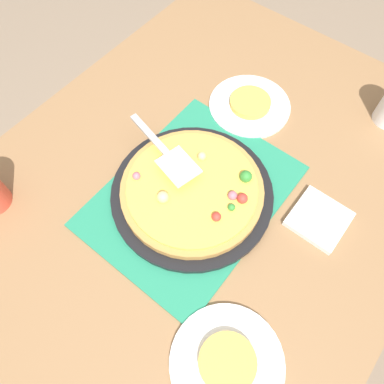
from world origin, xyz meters
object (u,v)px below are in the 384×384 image
(pizza_server, at_px, (166,152))
(pizza_pan, at_px, (192,193))
(plate_near_left, at_px, (250,106))
(pizza, at_px, (193,189))
(served_slice_right, at_px, (227,362))
(napkin_stack, at_px, (319,219))
(served_slice_left, at_px, (250,102))
(plate_far_right, at_px, (227,363))

(pizza_server, bearing_deg, pizza_pan, 76.18)
(pizza_pan, relative_size, pizza_server, 1.63)
(plate_near_left, bearing_deg, pizza, 8.90)
(pizza_pan, bearing_deg, served_slice_right, 48.67)
(served_slice_right, xyz_separation_m, napkin_stack, (-0.37, -0.01, -0.01))
(pizza_pan, xyz_separation_m, served_slice_left, (-0.31, -0.05, 0.01))
(plate_near_left, height_order, served_slice_left, served_slice_left)
(pizza_pan, relative_size, pizza, 1.15)
(napkin_stack, bearing_deg, pizza, -64.10)
(pizza_pan, xyz_separation_m, napkin_stack, (-0.13, 0.27, -0.01))
(pizza_pan, height_order, napkin_stack, pizza_pan)
(pizza, relative_size, plate_near_left, 1.50)
(pizza_server, distance_m, napkin_stack, 0.38)
(napkin_stack, bearing_deg, pizza_pan, -64.10)
(plate_near_left, xyz_separation_m, served_slice_right, (0.56, 0.32, 0.01))
(plate_far_right, distance_m, served_slice_right, 0.01)
(pizza_pan, distance_m, napkin_stack, 0.30)
(pizza_pan, xyz_separation_m, plate_far_right, (0.24, 0.28, -0.01))
(napkin_stack, bearing_deg, served_slice_right, 1.45)
(plate_far_right, bearing_deg, served_slice_left, -149.81)
(served_slice_right, bearing_deg, plate_near_left, -149.81)
(pizza, xyz_separation_m, napkin_stack, (-0.13, 0.26, -0.03))
(pizza_pan, distance_m, plate_near_left, 0.32)
(served_slice_left, height_order, pizza_server, pizza_server)
(plate_near_left, distance_m, served_slice_left, 0.01)
(plate_far_right, xyz_separation_m, pizza_server, (-0.27, -0.37, 0.06))
(plate_far_right, height_order, pizza_server, pizza_server)
(served_slice_left, bearing_deg, pizza_server, -9.29)
(pizza_pan, bearing_deg, served_slice_left, -171.37)
(pizza_pan, xyz_separation_m, pizza, (-0.00, 0.00, 0.02))
(pizza, distance_m, served_slice_right, 0.37)
(pizza_pan, bearing_deg, plate_near_left, -171.37)
(plate_near_left, height_order, served_slice_right, served_slice_right)
(plate_far_right, distance_m, napkin_stack, 0.37)
(pizza, height_order, served_slice_right, pizza)
(plate_near_left, bearing_deg, served_slice_left, -90.00)
(pizza_server, bearing_deg, served_slice_right, 54.36)
(pizza_pan, relative_size, served_slice_right, 3.45)
(pizza_pan, distance_m, served_slice_right, 0.37)
(plate_near_left, xyz_separation_m, napkin_stack, (0.18, 0.31, 0.00))
(served_slice_left, bearing_deg, pizza_pan, 8.63)
(served_slice_left, distance_m, napkin_stack, 0.36)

